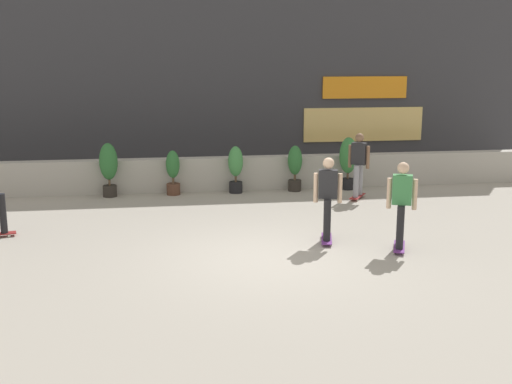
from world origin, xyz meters
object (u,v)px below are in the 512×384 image
Objects in this scene: potted_plant_2 at (236,167)px; skater_far_left at (402,202)px; potted_plant_1 at (173,172)px; potted_plant_4 at (348,159)px; skater_mid_plaza at (359,163)px; potted_plant_0 at (109,166)px; skater_far_right at (328,196)px; potted_plant_3 at (295,166)px.

skater_far_left is at bearing -65.34° from potted_plant_2.
potted_plant_1 is 0.94× the size of potted_plant_2.
skater_mid_plaza is (-0.07, -1.17, 0.11)m from potted_plant_4.
skater_far_right is at bearing -46.04° from potted_plant_0.
potted_plant_3 is 0.73× the size of skater_far_left.
potted_plant_0 is at bearing 180.00° from potted_plant_1.
skater_far_right reaches higher than potted_plant_1.
skater_far_right reaches higher than potted_plant_4.
potted_plant_1 is 0.70× the size of skater_mid_plaza.
potted_plant_0 reaches higher than potted_plant_3.
skater_far_left is at bearing -96.84° from skater_mid_plaza.
skater_far_right reaches higher than potted_plant_0.
potted_plant_1 is at bearing 180.00° from potted_plant_3.
skater_mid_plaza is at bearing -93.46° from potted_plant_4.
skater_mid_plaza and skater_far_right have the same top height.
skater_mid_plaza is 4.00m from skater_far_right.
potted_plant_1 is 4.85m from skater_mid_plaza.
skater_far_left is at bearing -43.21° from potted_plant_0.
skater_far_right is at bearing -58.30° from potted_plant_1.
skater_far_left is at bearing -80.69° from potted_plant_3.
skater_far_right is at bearing -116.00° from skater_mid_plaza.
potted_plant_4 is at bearing 0.00° from potted_plant_1.
skater_far_right and skater_far_left have the same top height.
potted_plant_0 is at bearing 180.00° from potted_plant_3.
potted_plant_3 is 4.78m from skater_far_right.
potted_plant_4 reaches higher than potted_plant_3.
potted_plant_3 is 1.49m from potted_plant_4.
skater_mid_plaza is (6.35, -1.17, 0.13)m from potted_plant_0.
potted_plant_2 is 3.11m from potted_plant_4.
skater_mid_plaza and skater_far_left have the same top height.
potted_plant_4 is (6.42, 0.00, 0.02)m from potted_plant_0.
potted_plant_4 reaches higher than potted_plant_0.
potted_plant_1 is at bearing 166.04° from skater_mid_plaza.
potted_plant_0 is 0.83× the size of skater_far_left.
potted_plant_4 is 1.17m from skater_mid_plaza.
potted_plant_3 is 1.85m from skater_mid_plaza.
potted_plant_3 is 0.86× the size of potted_plant_4.
potted_plant_2 is at bearing 158.94° from skater_mid_plaza.
skater_mid_plaza is at bearing -39.52° from potted_plant_3.
skater_far_right is at bearing -110.96° from potted_plant_4.
skater_far_right is (2.94, -4.77, 0.32)m from potted_plant_1.
skater_far_left reaches higher than potted_plant_2.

